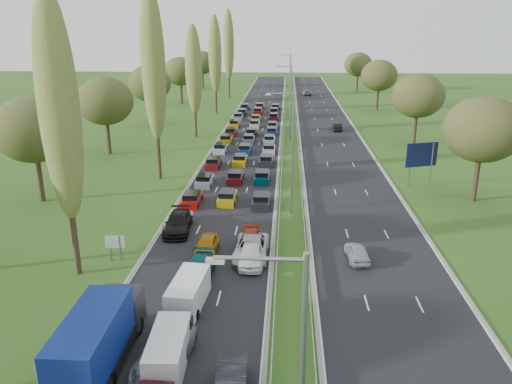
# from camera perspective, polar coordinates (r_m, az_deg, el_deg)

# --- Properties ---
(ground) EXTENTS (260.00, 260.00, 0.00)m
(ground) POSITION_cam_1_polar(r_m,az_deg,el_deg) (85.68, 3.92, 6.34)
(ground) COLOR #285119
(ground) RESTS_ON ground
(near_carriageway) EXTENTS (10.50, 215.00, 0.04)m
(near_carriageway) POSITION_cam_1_polar(r_m,az_deg,el_deg) (88.34, -0.49, 6.74)
(near_carriageway) COLOR black
(near_carriageway) RESTS_ON ground
(far_carriageway) EXTENTS (10.50, 215.00, 0.04)m
(far_carriageway) POSITION_cam_1_polar(r_m,az_deg,el_deg) (88.43, 8.33, 6.56)
(far_carriageway) COLOR black
(far_carriageway) RESTS_ON ground
(central_reservation) EXTENTS (2.36, 215.00, 0.32)m
(central_reservation) POSITION_cam_1_polar(r_m,az_deg,el_deg) (88.02, 3.93, 7.02)
(central_reservation) COLOR gray
(central_reservation) RESTS_ON ground
(lamp_columns) EXTENTS (0.18, 140.18, 12.00)m
(lamp_columns) POSITION_cam_1_polar(r_m,az_deg,el_deg) (82.67, 4.02, 10.13)
(lamp_columns) COLOR gray
(lamp_columns) RESTS_ON ground
(poplar_row) EXTENTS (2.80, 127.80, 22.44)m
(poplar_row) POSITION_cam_1_polar(r_m,az_deg,el_deg) (73.84, -8.74, 13.99)
(poplar_row) COLOR #2D2116
(poplar_row) RESTS_ON ground
(woodland_left) EXTENTS (8.00, 166.00, 11.10)m
(woodland_left) POSITION_cam_1_polar(r_m,az_deg,el_deg) (72.04, -17.79, 9.48)
(woodland_left) COLOR #2D2116
(woodland_left) RESTS_ON ground
(woodland_right) EXTENTS (8.00, 153.00, 11.10)m
(woodland_right) POSITION_cam_1_polar(r_m,az_deg,el_deg) (73.99, 19.58, 9.51)
(woodland_right) COLOR #2D2116
(woodland_right) RESTS_ON ground
(traffic_queue_fill) EXTENTS (9.11, 69.49, 0.80)m
(traffic_queue_fill) POSITION_cam_1_polar(r_m,az_deg,el_deg) (83.54, -0.73, 6.38)
(traffic_queue_fill) COLOR #A50C0A
(traffic_queue_fill) RESTS_ON ground
(near_car_2) EXTENTS (2.48, 4.90, 1.33)m
(near_car_2) POSITION_cam_1_polar(r_m,az_deg,el_deg) (46.51, -9.00, -3.29)
(near_car_2) COLOR silver
(near_car_2) RESTS_ON near_carriageway
(near_car_3) EXTENTS (2.65, 5.67, 1.60)m
(near_car_3) POSITION_cam_1_polar(r_m,az_deg,el_deg) (45.67, -8.91, -3.51)
(near_car_3) COLOR black
(near_car_3) RESTS_ON near_carriageway
(near_car_6) EXTENTS (3.01, 5.73, 1.54)m
(near_car_6) POSITION_cam_1_polar(r_m,az_deg,el_deg) (28.76, -10.50, -17.79)
(near_car_6) COLOR slate
(near_car_6) RESTS_ON near_carriageway
(near_car_7) EXTENTS (2.04, 4.93, 1.43)m
(near_car_7) POSITION_cam_1_polar(r_m,az_deg,el_deg) (37.23, -6.54, -8.77)
(near_car_7) COLOR #05454D
(near_car_7) RESTS_ON near_carriageway
(near_car_8) EXTENTS (1.77, 4.31, 1.46)m
(near_car_8) POSITION_cam_1_polar(r_m,az_deg,el_deg) (40.89, -5.67, -6.14)
(near_car_8) COLOR #B7750C
(near_car_8) RESTS_ON near_carriageway
(near_car_10) EXTENTS (2.78, 5.77, 1.59)m
(near_car_10) POSITION_cam_1_polar(r_m,az_deg,el_deg) (40.07, -0.55, -6.48)
(near_car_10) COLOR #B4BABE
(near_car_10) RESTS_ON near_carriageway
(near_car_11) EXTENTS (1.93, 4.60, 1.33)m
(near_car_11) POSITION_cam_1_polar(r_m,az_deg,el_deg) (41.86, -0.71, -5.56)
(near_car_11) COLOR #AE210A
(near_car_11) RESTS_ON near_carriageway
(near_car_12) EXTENTS (1.94, 4.69, 1.59)m
(near_car_12) POSITION_cam_1_polar(r_m,az_deg,el_deg) (39.13, -0.53, -7.11)
(near_car_12) COLOR white
(near_car_12) RESTS_ON near_carriageway
(far_car_0) EXTENTS (1.82, 3.96, 1.32)m
(far_car_0) POSITION_cam_1_polar(r_m,az_deg,el_deg) (40.60, 11.50, -6.74)
(far_car_0) COLOR #9EA1A7
(far_car_0) RESTS_ON far_carriageway
(far_car_1) EXTENTS (1.50, 4.13, 1.35)m
(far_car_1) POSITION_cam_1_polar(r_m,az_deg,el_deg) (91.76, 9.27, 7.38)
(far_car_1) COLOR black
(far_car_1) RESTS_ON far_carriageway
(far_car_2) EXTENTS (2.55, 5.16, 1.41)m
(far_car_2) POSITION_cam_1_polar(r_m,az_deg,el_deg) (140.88, 5.89, 11.25)
(far_car_2) COLOR slate
(far_car_2) RESTS_ON far_carriageway
(blue_lorry) EXTENTS (2.45, 8.84, 3.73)m
(blue_lorry) POSITION_cam_1_polar(r_m,az_deg,el_deg) (28.78, -17.44, -15.59)
(blue_lorry) COLOR black
(blue_lorry) RESTS_ON near_carriageway
(white_van_front) EXTENTS (1.90, 4.84, 1.95)m
(white_van_front) POSITION_cam_1_polar(r_m,az_deg,el_deg) (28.80, -9.88, -17.17)
(white_van_front) COLOR silver
(white_van_front) RESTS_ON near_carriageway
(white_van_rear) EXTENTS (1.92, 4.90, 1.97)m
(white_van_rear) POSITION_cam_1_polar(r_m,az_deg,el_deg) (33.96, -7.66, -11.12)
(white_van_rear) COLOR white
(white_van_rear) RESTS_ON near_carriageway
(info_sign) EXTENTS (1.50, 0.21, 2.10)m
(info_sign) POSITION_cam_1_polar(r_m,az_deg,el_deg) (40.94, -15.81, -5.81)
(info_sign) COLOR gray
(info_sign) RESTS_ON ground
(direction_sign) EXTENTS (3.81, 1.40, 5.20)m
(direction_sign) POSITION_cam_1_polar(r_m,az_deg,el_deg) (60.29, 18.40, 3.85)
(direction_sign) COLOR gray
(direction_sign) RESTS_ON ground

